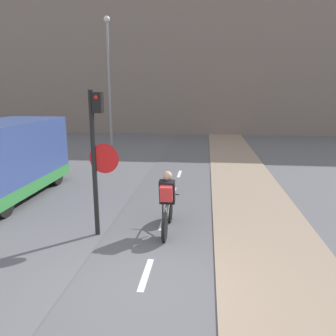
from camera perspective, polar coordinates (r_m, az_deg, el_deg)
ground_plane at (r=5.89m, az=-4.80°, el=-20.65°), size 120.00×120.00×0.00m
bike_lane at (r=5.89m, az=-4.80°, el=-20.55°), size 2.52×60.00×0.02m
sidewalk_strip at (r=5.96m, az=20.84°, el=-20.80°), size 2.40×60.00×0.05m
building_row_background at (r=28.01m, az=4.76°, el=18.86°), size 60.00×5.20×12.08m
traffic_light_pole at (r=7.41m, az=-12.28°, el=3.33°), size 0.67×0.25×3.31m
street_lamp_far at (r=20.66m, az=-10.28°, el=16.50°), size 0.36×0.36×7.51m
cyclist_near at (r=7.71m, az=-0.13°, el=-6.21°), size 0.46×1.77×1.49m
van at (r=11.33m, az=-26.82°, el=1.06°), size 2.11×4.84×2.37m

